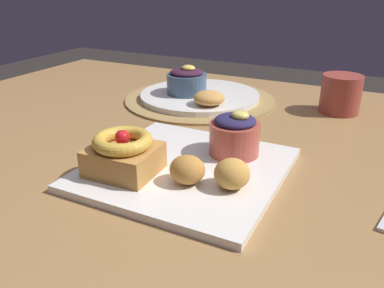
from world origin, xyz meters
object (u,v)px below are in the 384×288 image
(fritter_front, at_px, (187,170))
(back_ramekin, at_px, (187,81))
(berry_ramekin, at_px, (236,135))
(coffee_mug, at_px, (341,94))
(back_pastry, at_px, (209,98))
(fritter_middle, at_px, (232,174))
(cake_slice, at_px, (124,154))
(back_plate, at_px, (200,96))
(front_plate, at_px, (186,169))

(fritter_front, bearing_deg, back_ramekin, 117.61)
(berry_ramekin, relative_size, coffee_mug, 0.95)
(back_pastry, bearing_deg, fritter_middle, -60.48)
(cake_slice, bearing_deg, fritter_front, 7.53)
(back_pastry, bearing_deg, back_ramekin, 145.83)
(back_plate, bearing_deg, cake_slice, -79.63)
(back_ramekin, distance_m, back_pastry, 0.10)
(fritter_middle, distance_m, back_pastry, 0.36)
(berry_ramekin, relative_size, fritter_front, 1.61)
(berry_ramekin, distance_m, back_pastry, 0.25)
(back_plate, relative_size, coffee_mug, 3.36)
(cake_slice, height_order, back_plate, cake_slice)
(back_plate, relative_size, back_ramekin, 3.02)
(fritter_front, bearing_deg, back_pastry, 109.52)
(front_plate, xyz_separation_m, back_plate, (-0.15, 0.35, 0.01))
(front_plate, relative_size, back_plate, 0.99)
(front_plate, height_order, coffee_mug, coffee_mug)
(cake_slice, distance_m, coffee_mug, 0.53)
(fritter_front, xyz_separation_m, back_pastry, (-0.12, 0.33, 0.00))
(back_ramekin, bearing_deg, coffee_mug, 11.73)
(fritter_front, relative_size, back_ramekin, 0.53)
(cake_slice, bearing_deg, back_ramekin, 104.54)
(back_plate, relative_size, back_pastry, 4.15)
(berry_ramekin, xyz_separation_m, fritter_front, (-0.03, -0.12, -0.01))
(cake_slice, bearing_deg, front_plate, 40.04)
(coffee_mug, bearing_deg, back_plate, -169.91)
(cake_slice, bearing_deg, back_plate, 100.37)
(back_plate, xyz_separation_m, back_pastry, (0.06, -0.07, 0.02))
(fritter_middle, relative_size, back_pastry, 0.72)
(back_ramekin, bearing_deg, fritter_middle, -54.68)
(front_plate, distance_m, coffee_mug, 0.44)
(berry_ramekin, xyz_separation_m, back_ramekin, (-0.23, 0.26, 0.00))
(front_plate, height_order, fritter_middle, fritter_middle)
(front_plate, distance_m, cake_slice, 0.10)
(back_plate, distance_m, coffee_mug, 0.32)
(cake_slice, bearing_deg, berry_ramekin, 47.23)
(fritter_middle, bearing_deg, front_plate, 159.90)
(front_plate, xyz_separation_m, coffee_mug, (0.17, 0.41, 0.04))
(fritter_front, xyz_separation_m, back_plate, (-0.17, 0.40, -0.02))
(cake_slice, relative_size, back_pastry, 1.46)
(berry_ramekin, xyz_separation_m, back_pastry, (-0.14, 0.21, -0.01))
(back_pastry, height_order, coffee_mug, coffee_mug)
(back_ramekin, bearing_deg, back_plate, 28.65)
(front_plate, bearing_deg, cake_slice, -139.96)
(back_pastry, bearing_deg, coffee_mug, 26.64)
(berry_ramekin, bearing_deg, fritter_middle, -71.95)
(berry_ramekin, bearing_deg, back_pastry, 124.61)
(cake_slice, xyz_separation_m, back_plate, (-0.08, 0.41, -0.03))
(back_plate, bearing_deg, back_ramekin, -151.35)
(coffee_mug, bearing_deg, front_plate, -112.36)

